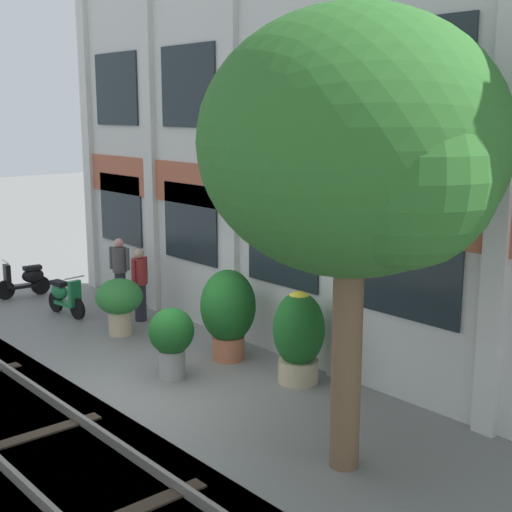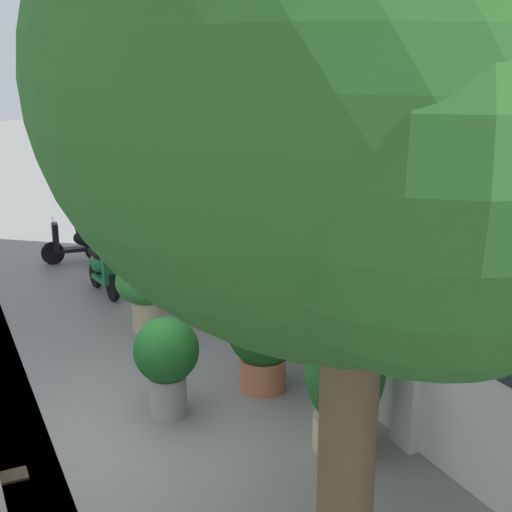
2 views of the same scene
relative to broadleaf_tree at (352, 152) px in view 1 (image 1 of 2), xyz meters
name	(u,v)px [view 1 (image 1 of 2)]	position (x,y,z in m)	size (l,w,h in m)	color
ground_plane	(162,392)	(-3.72, -0.44, -4.16)	(80.00, 80.00, 0.00)	slate
apartment_facade	(293,156)	(-3.72, 2.58, -0.34)	(15.07, 0.64, 7.67)	silver
rail_tracks	(29,441)	(-3.72, -2.78, -4.30)	(22.71, 2.80, 0.43)	#423F3A
broadleaf_tree	(352,152)	(0.00, 0.00, 0.00)	(4.01, 3.82, 5.92)	brown
potted_plant_fluted_column	(119,300)	(-6.95, 0.67, -3.42)	(0.98, 0.98, 1.20)	tan
potted_plant_glazed_jar	(171,337)	(-4.14, 0.07, -3.40)	(0.80, 0.80, 1.28)	gray
potted_plant_ribbed_drum	(228,310)	(-4.26, 1.44, -3.20)	(1.05, 1.05, 1.74)	#B76647
potted_plant_stone_basin	(299,333)	(-2.55, 1.63, -3.28)	(0.90, 0.90, 1.63)	tan
scooter_near_curb	(64,296)	(-9.07, 0.45, -3.73)	(1.38, 0.50, 0.98)	black
scooter_second_parked	(25,280)	(-11.26, 0.45, -3.73)	(0.50, 1.38, 0.98)	black
resident_by_doorway	(120,271)	(-8.69, 1.71, -3.25)	(0.47, 0.34, 1.71)	#282833
resident_watching_tracks	(140,282)	(-7.51, 1.53, -3.28)	(0.34, 0.50, 1.65)	#282833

